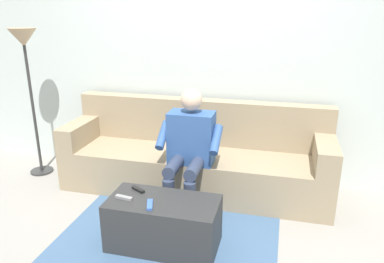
{
  "coord_description": "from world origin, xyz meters",
  "views": [
    {
      "loc": [
        -0.81,
        3.17,
        1.74
      ],
      "look_at": [
        0.0,
        0.0,
        0.64
      ],
      "focal_mm": 34.67,
      "sensor_mm": 36.0,
      "label": 1
    }
  ],
  "objects": [
    {
      "name": "remote_black",
      "position": [
        0.24,
        0.77,
        0.4
      ],
      "size": [
        0.13,
        0.09,
        0.02
      ],
      "primitive_type": "cube",
      "rotation": [
        0.0,
        0.0,
        2.63
      ],
      "color": "black",
      "rests_on": "coffee_table"
    },
    {
      "name": "floor_rug",
      "position": [
        0.0,
        0.76,
        0.0
      ],
      "size": [
        1.71,
        1.65,
        0.01
      ],
      "primitive_type": "cube",
      "color": "#426084",
      "rests_on": "ground"
    },
    {
      "name": "remote_gray",
      "position": [
        0.29,
        0.92,
        0.4
      ],
      "size": [
        0.14,
        0.05,
        0.02
      ],
      "primitive_type": "cube",
      "rotation": [
        0.0,
        0.0,
        2.99
      ],
      "color": "gray",
      "rests_on": "coffee_table"
    },
    {
      "name": "back_wall",
      "position": [
        0.0,
        -0.53,
        1.39
      ],
      "size": [
        5.65,
        0.06,
        2.78
      ],
      "primitive_type": "cube",
      "color": "silver",
      "rests_on": "ground"
    },
    {
      "name": "person_solo_seated",
      "position": [
        -0.03,
        0.24,
        0.6
      ],
      "size": [
        0.55,
        0.57,
        1.08
      ],
      "color": "#335693",
      "rests_on": "ground"
    },
    {
      "name": "coffee_table",
      "position": [
        0.0,
        0.87,
        0.19
      ],
      "size": [
        0.83,
        0.42,
        0.39
      ],
      "color": "#2D2D2D",
      "rests_on": "ground"
    },
    {
      "name": "ground_plane",
      "position": [
        0.0,
        0.6,
        0.0
      ],
      "size": [
        8.0,
        8.0,
        0.0
      ],
      "primitive_type": "plane",
      "color": "gray"
    },
    {
      "name": "couch",
      "position": [
        0.0,
        -0.13,
        0.3
      ],
      "size": [
        2.59,
        0.72,
        0.86
      ],
      "color": "#9E896B",
      "rests_on": "ground"
    },
    {
      "name": "remote_blue",
      "position": [
        0.07,
        0.97,
        0.39
      ],
      "size": [
        0.08,
        0.14,
        0.02
      ],
      "primitive_type": "cube",
      "rotation": [
        0.0,
        0.0,
        5.03
      ],
      "color": "#3860B7",
      "rests_on": "coffee_table"
    },
    {
      "name": "floor_lamp",
      "position": [
        1.74,
        -0.06,
        1.29
      ],
      "size": [
        0.28,
        0.28,
        1.54
      ],
      "color": "#2D2D2D",
      "rests_on": "ground"
    }
  ]
}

